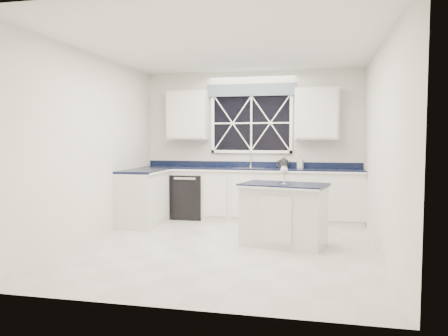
% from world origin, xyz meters
% --- Properties ---
extents(ground, '(4.50, 4.50, 0.00)m').
position_xyz_m(ground, '(0.00, 0.00, 0.00)').
color(ground, beige).
rests_on(ground, ground).
extents(back_wall, '(4.00, 0.10, 2.70)m').
position_xyz_m(back_wall, '(0.00, 2.25, 1.35)').
color(back_wall, silver).
rests_on(back_wall, ground).
extents(base_cabinets, '(3.99, 1.60, 0.90)m').
position_xyz_m(base_cabinets, '(-0.33, 1.78, 0.45)').
color(base_cabinets, silver).
rests_on(base_cabinets, ground).
extents(countertop, '(3.98, 0.64, 0.04)m').
position_xyz_m(countertop, '(0.00, 1.95, 0.92)').
color(countertop, black).
rests_on(countertop, base_cabinets).
extents(dishwasher, '(0.60, 0.58, 0.82)m').
position_xyz_m(dishwasher, '(-1.10, 1.95, 0.41)').
color(dishwasher, black).
rests_on(dishwasher, ground).
extents(window, '(1.65, 0.09, 1.26)m').
position_xyz_m(window, '(0.00, 2.20, 1.83)').
color(window, black).
rests_on(window, ground).
extents(upper_cabinets, '(3.10, 0.34, 0.90)m').
position_xyz_m(upper_cabinets, '(0.00, 2.08, 1.90)').
color(upper_cabinets, silver).
rests_on(upper_cabinets, ground).
extents(faucet, '(0.05, 0.20, 0.30)m').
position_xyz_m(faucet, '(0.00, 2.14, 1.10)').
color(faucet, silver).
rests_on(faucet, countertop).
extents(island, '(1.27, 0.92, 0.85)m').
position_xyz_m(island, '(0.76, 0.23, 0.43)').
color(island, silver).
rests_on(island, ground).
extents(rug, '(1.22, 0.89, 0.02)m').
position_xyz_m(rug, '(0.78, 1.35, 0.01)').
color(rug, '#A2A29E').
rests_on(rug, ground).
extents(kettle, '(0.27, 0.22, 0.20)m').
position_xyz_m(kettle, '(0.61, 2.04, 1.03)').
color(kettle, '#2A2A2C').
rests_on(kettle, countertop).
extents(wine_glass, '(0.10, 0.10, 0.24)m').
position_xyz_m(wine_glass, '(0.76, 0.19, 1.02)').
color(wine_glass, silver).
rests_on(wine_glass, island).
extents(soap_bottle, '(0.12, 0.12, 0.22)m').
position_xyz_m(soap_bottle, '(0.90, 2.11, 1.05)').
color(soap_bottle, silver).
rests_on(soap_bottle, countertop).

